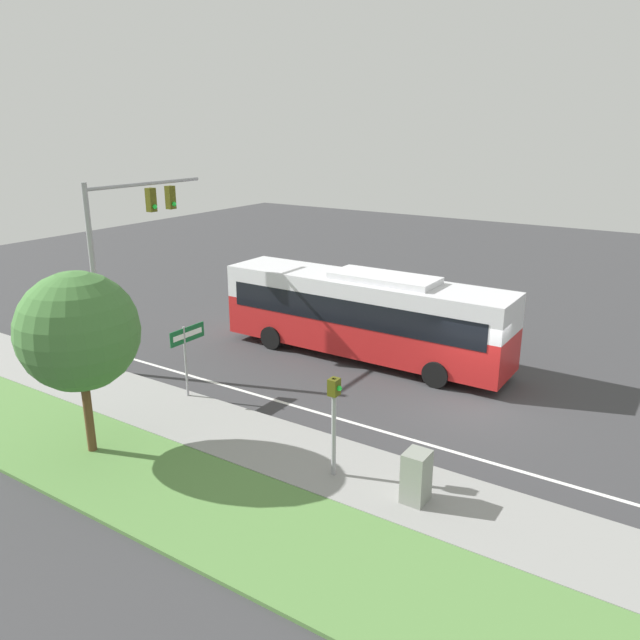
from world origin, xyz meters
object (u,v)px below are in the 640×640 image
(bus, at_px, (363,312))
(pedestrian_signal, at_px, (334,411))
(signal_gantry, at_px, (126,235))
(utility_cabinet, at_px, (416,477))
(street_sign, at_px, (187,346))

(bus, relative_size, pedestrian_signal, 4.15)
(bus, height_order, signal_gantry, signal_gantry)
(signal_gantry, bearing_deg, utility_cabinet, -102.93)
(bus, height_order, street_sign, bus)
(utility_cabinet, bearing_deg, bus, 36.75)
(signal_gantry, distance_m, pedestrian_signal, 11.87)
(pedestrian_signal, bearing_deg, bus, 24.69)
(pedestrian_signal, xyz_separation_m, street_sign, (1.60, 6.70, -0.07))
(signal_gantry, bearing_deg, street_sign, -109.47)
(bus, distance_m, street_sign, 7.17)
(pedestrian_signal, height_order, street_sign, pedestrian_signal)
(bus, distance_m, pedestrian_signal, 8.94)
(utility_cabinet, bearing_deg, pedestrian_signal, 91.89)
(bus, distance_m, signal_gantry, 9.36)
(bus, xyz_separation_m, street_sign, (-6.53, 2.97, -0.03))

